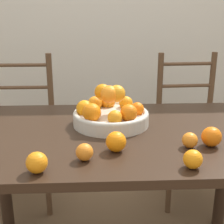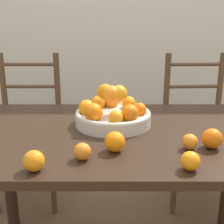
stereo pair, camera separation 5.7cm
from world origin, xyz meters
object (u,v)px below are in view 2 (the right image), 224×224
Objects in this scene: orange_loose_1 at (211,138)px; chair_left at (28,134)px; fruit_bowl at (111,113)px; orange_loose_0 at (81,152)px; chair_right at (195,134)px; orange_loose_2 at (33,161)px; orange_loose_3 at (189,142)px; orange_loose_4 at (114,142)px; orange_loose_5 at (189,161)px.

chair_left is (-0.96, 0.90, -0.34)m from orange_loose_1.
orange_loose_0 is (-0.11, -0.37, -0.03)m from fruit_bowl.
fruit_bowl is 0.35× the size of chair_right.
orange_loose_1 is 1.10× the size of orange_loose_2.
fruit_bowl is 5.79× the size of orange_loose_3.
orange_loose_3 is 0.29m from orange_loose_4.
orange_loose_3 is 0.93× the size of orange_loose_5.
fruit_bowl is 0.41m from orange_loose_3.
orange_loose_1 is 0.09m from orange_loose_3.
orange_loose_3 is (0.30, -0.28, -0.03)m from fruit_bowl.
chair_left is (-0.83, 1.08, -0.33)m from orange_loose_5.
chair_left is at bearing 127.78° from orange_loose_5.
orange_loose_3 is 1.30m from chair_left.
orange_loose_4 is (0.01, -0.30, -0.02)m from fruit_bowl.
fruit_bowl is at bearing -47.88° from chair_left.
chair_left reaches higher than orange_loose_4.
orange_loose_5 is at bearing -11.83° from orange_loose_0.
fruit_bowl reaches higher than orange_loose_1.
chair_right reaches higher than orange_loose_5.
orange_loose_0 is at bearing 28.38° from orange_loose_2.
chair_left is at bearing 133.83° from orange_loose_3.
chair_left is 1.00× the size of chair_right.
fruit_bowl is 4.51× the size of orange_loose_4.
fruit_bowl is 0.52m from orange_loose_2.
orange_loose_0 is at bearing -106.10° from fruit_bowl.
chair_left is at bearing 115.16° from orange_loose_0.
fruit_bowl is 5.61× the size of orange_loose_0.
orange_loose_1 is 0.08× the size of chair_left.
orange_loose_4 is 0.08× the size of chair_right.
chair_right reaches higher than fruit_bowl.
orange_loose_2 is 0.52m from orange_loose_5.
orange_loose_4 is at bearing -175.38° from orange_loose_1.
orange_loose_0 is 0.96× the size of orange_loose_5.
orange_loose_3 is at bearing -110.32° from chair_right.
chair_right reaches higher than orange_loose_1.
orange_loose_0 is 1.15m from chair_left.
orange_loose_3 is at bearing -46.36° from chair_left.
orange_loose_4 is (-0.29, -0.02, 0.01)m from orange_loose_3.
chair_left reaches higher than orange_loose_0.
fruit_bowl is at bearing 137.03° from orange_loose_3.
orange_loose_4 is at bearing 31.23° from orange_loose_0.
orange_loose_5 is 0.06× the size of chair_right.
orange_loose_1 is 1.36m from chair_left.
orange_loose_2 is 0.31m from orange_loose_4.
orange_loose_2 reaches higher than orange_loose_5.
fruit_bowl is 0.38m from orange_loose_0.
orange_loose_1 is at bearing 4.62° from orange_loose_4.
orange_loose_2 is at bearing -130.77° from chair_right.
orange_loose_0 is 0.17m from orange_loose_2.
orange_loose_0 is at bearing -168.43° from orange_loose_1.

